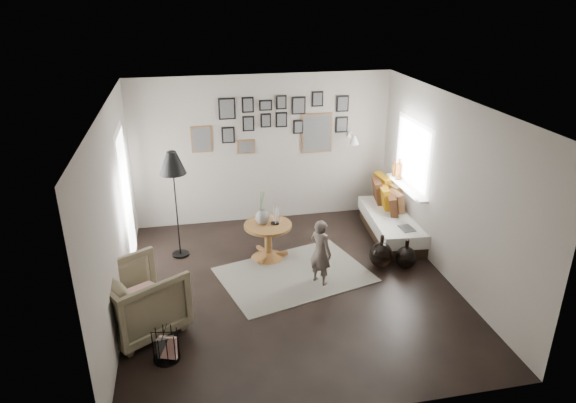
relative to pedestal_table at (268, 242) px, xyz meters
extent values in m
plane|color=black|center=(0.18, -0.90, -0.27)|extent=(4.80, 4.80, 0.00)
plane|color=gray|center=(0.18, 1.50, 1.03)|extent=(4.50, 0.00, 4.50)
plane|color=gray|center=(0.18, -3.30, 1.03)|extent=(4.50, 0.00, 4.50)
plane|color=gray|center=(-2.07, -0.90, 1.03)|extent=(0.00, 4.80, 4.80)
plane|color=gray|center=(2.43, -0.90, 1.03)|extent=(0.00, 4.80, 4.80)
plane|color=white|center=(0.18, -0.90, 2.33)|extent=(4.80, 4.80, 0.00)
plane|color=white|center=(-2.05, 0.30, 0.78)|extent=(0.00, 2.14, 2.14)
plane|color=white|center=(-2.05, 0.30, 0.78)|extent=(0.00, 1.88, 1.88)
plane|color=white|center=(-2.05, 0.30, 0.78)|extent=(0.00, 1.93, 1.93)
plane|color=white|center=(2.42, 0.30, 1.18)|extent=(0.00, 1.30, 1.30)
plane|color=white|center=(2.42, 0.30, 1.18)|extent=(0.00, 1.14, 1.14)
cube|color=white|center=(2.36, 0.30, 0.61)|extent=(0.15, 1.32, 0.04)
cylinder|color=#8C4C14|center=(2.36, 0.65, 0.77)|extent=(0.10, 0.10, 0.28)
cylinder|color=#8C4C14|center=(2.36, 0.82, 0.74)|extent=(0.08, 0.08, 0.22)
cube|color=brown|center=(-0.87, 1.49, 1.28)|extent=(0.35, 0.03, 0.45)
cube|color=black|center=(-0.87, 1.47, 1.28)|extent=(0.30, 0.01, 0.40)
cube|color=black|center=(-0.42, 1.49, 1.78)|extent=(0.28, 0.03, 0.36)
cube|color=black|center=(-0.42, 1.47, 1.78)|extent=(0.23, 0.01, 0.31)
cube|color=black|center=(-0.42, 1.49, 1.33)|extent=(0.22, 0.03, 0.28)
cube|color=black|center=(-0.42, 1.47, 1.33)|extent=(0.17, 0.01, 0.23)
cube|color=black|center=(-0.07, 1.49, 1.83)|extent=(0.20, 0.03, 0.26)
cube|color=black|center=(-0.07, 1.47, 1.83)|extent=(0.15, 0.01, 0.21)
cube|color=black|center=(-0.07, 1.49, 1.51)|extent=(0.20, 0.03, 0.26)
cube|color=black|center=(-0.07, 1.47, 1.51)|extent=(0.15, 0.01, 0.21)
cube|color=black|center=(0.23, 1.49, 1.81)|extent=(0.22, 0.03, 0.18)
cube|color=black|center=(0.23, 1.47, 1.81)|extent=(0.17, 0.01, 0.13)
cube|color=black|center=(0.23, 1.49, 1.55)|extent=(0.18, 0.03, 0.24)
cube|color=black|center=(0.23, 1.47, 1.55)|extent=(0.13, 0.01, 0.19)
cube|color=black|center=(0.50, 1.49, 1.85)|extent=(0.18, 0.03, 0.24)
cube|color=black|center=(0.50, 1.47, 1.85)|extent=(0.13, 0.01, 0.19)
cube|color=black|center=(0.50, 1.49, 1.55)|extent=(0.20, 0.03, 0.26)
cube|color=black|center=(0.50, 1.47, 1.55)|extent=(0.15, 0.01, 0.21)
cube|color=black|center=(0.80, 1.49, 1.78)|extent=(0.24, 0.03, 0.30)
cube|color=black|center=(0.80, 1.47, 1.78)|extent=(0.19, 0.01, 0.25)
cube|color=black|center=(0.80, 1.49, 1.41)|extent=(0.18, 0.03, 0.24)
cube|color=black|center=(0.80, 1.47, 1.41)|extent=(0.13, 0.01, 0.19)
cube|color=brown|center=(1.13, 1.49, 1.28)|extent=(0.55, 0.03, 0.70)
cube|color=black|center=(1.13, 1.47, 1.28)|extent=(0.50, 0.01, 0.65)
cube|color=black|center=(1.13, 1.49, 1.88)|extent=(0.20, 0.03, 0.26)
cube|color=black|center=(1.13, 1.47, 1.88)|extent=(0.15, 0.01, 0.21)
cube|color=black|center=(1.58, 1.49, 1.78)|extent=(0.22, 0.03, 0.28)
cube|color=black|center=(1.58, 1.47, 1.78)|extent=(0.17, 0.01, 0.23)
cube|color=black|center=(1.58, 1.49, 1.41)|extent=(0.22, 0.03, 0.28)
cube|color=black|center=(1.58, 1.47, 1.41)|extent=(0.17, 0.01, 0.23)
cube|color=brown|center=(-0.12, 1.49, 1.11)|extent=(0.30, 0.03, 0.24)
cube|color=black|center=(-0.12, 1.47, 1.11)|extent=(0.25, 0.01, 0.19)
cube|color=white|center=(1.73, 1.47, 1.23)|extent=(0.06, 0.04, 0.10)
cylinder|color=white|center=(1.73, 1.35, 1.25)|extent=(0.02, 0.24, 0.02)
cone|color=white|center=(1.73, 1.22, 1.19)|extent=(0.18, 0.18, 0.14)
cube|color=#B5B39F|center=(0.29, -0.60, -0.26)|extent=(2.40, 1.96, 0.01)
cone|color=brown|center=(0.00, 0.00, -0.21)|extent=(0.55, 0.55, 0.11)
cylinder|color=brown|center=(0.00, 0.00, 0.03)|extent=(0.12, 0.12, 0.42)
cylinder|color=brown|center=(0.00, 0.00, 0.29)|extent=(0.74, 0.74, 0.04)
ellipsoid|color=black|center=(-0.08, 0.02, 0.43)|extent=(0.21, 0.21, 0.23)
cylinder|color=black|center=(-0.08, 0.02, 0.56)|extent=(0.06, 0.06, 0.04)
cylinder|color=black|center=(0.11, 0.00, 0.32)|extent=(0.13, 0.13, 0.02)
cube|color=black|center=(2.18, 0.33, -0.17)|extent=(0.85, 1.73, 0.19)
cube|color=silver|center=(2.18, 0.33, 0.02)|extent=(0.91, 1.79, 0.21)
cube|color=#9E6609|center=(2.20, 1.02, 0.35)|extent=(0.23, 0.50, 0.49)
cube|color=#3F2314|center=(2.08, 0.93, 0.32)|extent=(0.28, 0.47, 0.44)
cube|color=brown|center=(2.30, 0.79, 0.31)|extent=(0.28, 0.46, 0.42)
cube|color=#9E6609|center=(2.13, 0.66, 0.30)|extent=(0.25, 0.43, 0.40)
cube|color=brown|center=(2.27, 0.51, 0.29)|extent=(0.23, 0.39, 0.37)
cube|color=#3F2314|center=(2.18, 0.37, 0.28)|extent=(0.28, 0.39, 0.35)
cube|color=black|center=(2.18, -0.22, 0.14)|extent=(0.22, 0.28, 0.01)
imported|color=#6A6248|center=(-1.82, -1.47, 0.16)|extent=(1.28, 1.27, 0.86)
cube|color=silver|center=(-1.79, -1.42, 0.21)|extent=(0.53, 0.54, 0.18)
cylinder|color=black|center=(-1.35, 0.37, -0.25)|extent=(0.27, 0.27, 0.03)
cylinder|color=black|center=(-1.35, 0.37, 0.49)|extent=(0.02, 0.02, 1.52)
cone|color=black|center=(-1.35, 0.37, 1.27)|extent=(0.40, 0.40, 0.34)
cube|color=black|center=(-1.53, -2.10, -0.10)|extent=(0.21, 0.12, 0.28)
cube|color=silver|center=(-1.50, -2.12, -0.10)|extent=(0.21, 0.14, 0.28)
ellipsoid|color=black|center=(1.62, -0.61, -0.07)|extent=(0.35, 0.35, 0.40)
cylinder|color=black|center=(1.62, -0.61, 0.19)|extent=(0.06, 0.06, 0.12)
ellipsoid|color=black|center=(1.97, -0.73, -0.09)|extent=(0.31, 0.31, 0.35)
cylinder|color=black|center=(1.97, -0.73, 0.15)|extent=(0.06, 0.06, 0.12)
imported|color=brown|center=(0.60, -0.87, 0.22)|extent=(0.40, 0.43, 0.98)
camera|label=1|loc=(-1.12, -6.99, 3.66)|focal=32.00mm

